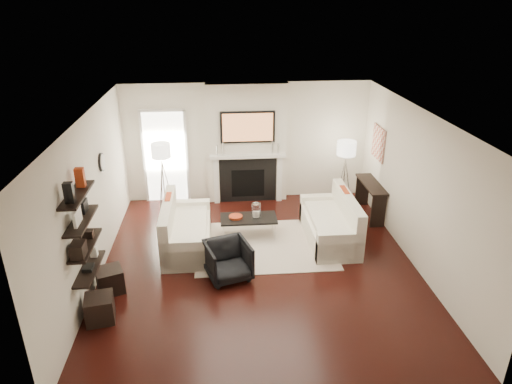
{
  "coord_description": "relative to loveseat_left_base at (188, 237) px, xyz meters",
  "views": [
    {
      "loc": [
        -0.65,
        -6.94,
        4.43
      ],
      "look_at": [
        0.0,
        0.6,
        1.15
      ],
      "focal_mm": 32.0,
      "sensor_mm": 36.0,
      "label": 1
    }
  ],
  "objects": [
    {
      "name": "door_trim_top",
      "position": [
        -0.56,
        2.23,
        1.92
      ],
      "size": [
        1.02,
        0.06,
        0.06
      ],
      "primitive_type": "cube",
      "color": "white",
      "rests_on": "wall_back"
    },
    {
      "name": "pillow_left_charcoal",
      "position": [
        -0.33,
        -0.3,
        0.51
      ],
      "size": [
        0.1,
        0.4,
        0.4
      ],
      "primitive_type": "cube",
      "color": "black",
      "rests_on": "loveseat_left_cushion"
    },
    {
      "name": "shelf_lower",
      "position": [
        -1.33,
        -1.73,
        0.89
      ],
      "size": [
        0.25,
        1.0,
        0.04
      ],
      "primitive_type": "cube",
      "color": "black",
      "rests_on": "wall_left"
    },
    {
      "name": "candlestick_l_short",
      "position": [
        0.61,
        1.97,
        1.06
      ],
      "size": [
        0.04,
        0.04,
        0.24
      ],
      "primitive_type": "cylinder",
      "color": "silver",
      "rests_on": "mantel_shelf"
    },
    {
      "name": "console_top",
      "position": [
        3.86,
        1.04,
        0.52
      ],
      "size": [
        0.35,
        1.2,
        0.04
      ],
      "primitive_type": "cube",
      "color": "black",
      "rests_on": "floor"
    },
    {
      "name": "clock_face",
      "position": [
        -1.41,
        0.17,
        1.49
      ],
      "size": [
        0.01,
        0.29,
        0.29
      ],
      "primitive_type": "cylinder",
      "rotation": [
        0.0,
        1.57,
        0.0
      ],
      "color": "white",
      "rests_on": "clock_rim"
    },
    {
      "name": "fireplace_surround",
      "position": [
        1.29,
        2.01,
        0.31
      ],
      "size": [
        1.3,
        0.02,
        1.04
      ],
      "primitive_type": "cube",
      "color": "black",
      "rests_on": "floor"
    },
    {
      "name": "mantel_shelf",
      "position": [
        1.29,
        1.96,
        0.91
      ],
      "size": [
        1.7,
        0.18,
        0.07
      ],
      "primitive_type": "cube",
      "color": "white",
      "rests_on": "chimney_breast"
    },
    {
      "name": "lamp_left_leg_b",
      "position": [
        -0.61,
        1.62,
        0.39
      ],
      "size": [
        0.14,
        0.22,
        1.23
      ],
      "primitive_type": "cylinder",
      "rotation": [
        0.18,
        0.0,
        0.52
      ],
      "color": "silver",
      "rests_on": "floor"
    },
    {
      "name": "decor_books",
      "position": [
        -1.33,
        -1.77,
        0.53
      ],
      "size": [
        0.14,
        0.2,
        0.05
      ],
      "primitive_type": "cube",
      "color": "black",
      "rests_on": "shelf_bottom"
    },
    {
      "name": "lamp_right_leg_c",
      "position": [
        3.29,
        1.24,
        0.39
      ],
      "size": [
        0.14,
        0.22,
        1.23
      ],
      "primitive_type": "cylinder",
      "rotation": [
        0.18,
        0.0,
        2.62
      ],
      "color": "silver",
      "rests_on": "floor"
    },
    {
      "name": "room_envelope",
      "position": [
        1.29,
        -0.73,
        1.14
      ],
      "size": [
        6.0,
        6.0,
        6.0
      ],
      "color": "black",
      "rests_on": "ground"
    },
    {
      "name": "mantel_pilaster_l",
      "position": [
        0.57,
        1.98,
        0.34
      ],
      "size": [
        0.12,
        0.08,
        1.1
      ],
      "primitive_type": "cube",
      "color": "white",
      "rests_on": "floor"
    },
    {
      "name": "shelf_top",
      "position": [
        -1.33,
        -1.73,
        1.69
      ],
      "size": [
        0.25,
        1.0,
        0.04
      ],
      "primitive_type": "cube",
      "color": "black",
      "rests_on": "wall_left"
    },
    {
      "name": "console_leg_s",
      "position": [
        3.86,
        1.59,
        0.14
      ],
      "size": [
        0.3,
        0.04,
        0.71
      ],
      "primitive_type": "cube",
      "color": "black",
      "rests_on": "floor"
    },
    {
      "name": "lamp_left_leg_c",
      "position": [
        -0.61,
        1.42,
        0.39
      ],
      "size": [
        0.14,
        0.22,
        1.23
      ],
      "primitive_type": "cylinder",
      "rotation": [
        0.18,
        0.0,
        2.62
      ],
      "color": "silver",
      "rests_on": "floor"
    },
    {
      "name": "loveseat_left_back",
      "position": [
        -0.33,
        0.0,
        0.32
      ],
      "size": [
        0.18,
        1.8,
        0.8
      ],
      "primitive_type": "cube",
      "color": "white",
      "rests_on": "floor"
    },
    {
      "name": "hurricane_candle",
      "position": [
        1.33,
        0.31,
        0.29
      ],
      "size": [
        0.09,
        0.09,
        0.13
      ],
      "primitive_type": "cylinder",
      "color": "white",
      "rests_on": "coffee_table"
    },
    {
      "name": "decor_magfile_a",
      "position": [
        -1.33,
        -2.02,
        1.85
      ],
      "size": [
        0.12,
        0.1,
        0.28
      ],
      "primitive_type": "cube",
      "color": "black",
      "rests_on": "shelf_top"
    },
    {
      "name": "clock_rim",
      "position": [
        -1.44,
        0.17,
        1.49
      ],
      "size": [
        0.04,
        0.34,
        0.34
      ],
      "primitive_type": "cylinder",
      "rotation": [
        0.0,
        1.57,
        0.0
      ],
      "color": "black",
      "rests_on": "wall_left"
    },
    {
      "name": "candlestick_r_short",
      "position": [
        1.97,
        1.97,
        1.06
      ],
      "size": [
        0.04,
        0.04,
        0.24
      ],
      "primitive_type": "cylinder",
      "color": "silver",
      "rests_on": "mantel_shelf"
    },
    {
      "name": "pillow_right_orange",
      "position": [
        3.08,
        0.34,
        0.52
      ],
      "size": [
        0.1,
        0.42,
        0.42
      ],
      "primitive_type": "cube",
      "color": "#AF3715",
      "rests_on": "loveseat_right_cushion"
    },
    {
      "name": "decor_wine_rack",
      "position": [
        -1.33,
        -2.05,
        1.01
      ],
      "size": [
        0.18,
        0.25,
        0.2
      ],
      "primitive_type": "cube",
      "color": "black",
      "rests_on": "shelf_lower"
    },
    {
      "name": "lamp_left_leg_a",
      "position": [
        -0.45,
        1.52,
        0.39
      ],
      "size": [
        0.25,
        0.02,
        1.23
      ],
      "primitive_type": "cylinder",
      "rotation": [
        0.18,
        0.0,
        4.71
      ],
      "color": "silver",
      "rests_on": "floor"
    },
    {
      "name": "shelf_bottom",
      "position": [
        -1.33,
        -1.73,
        0.49
      ],
      "size": [
        0.25,
        1.0,
        0.03
      ],
      "primitive_type": "cube",
      "color": "black",
      "rests_on": "wall_left"
    },
    {
      "name": "coffee_leg_sw",
      "position": [
        0.68,
        0.53,
        -0.02
      ],
      "size": [
        0.02,
        0.02,
        0.38
      ],
      "primitive_type": "cylinder",
      "color": "silver",
      "rests_on": "floor"
    },
    {
      "name": "door_trim_l",
      "position": [
        -1.04,
        2.23,
        0.84
      ],
      "size": [
        0.06,
        0.06,
        2.16
      ],
      "primitive_type": "cube",
      "color": "white",
      "rests_on": "floor"
    },
    {
      "name": "loveseat_right_arm_n",
      "position": [
        2.74,
        -0.77,
        0.09
      ],
      "size": [
        0.85,
        0.18,
        0.6
      ],
      "primitive_type": "cube",
      "color": "white",
      "rests_on": "floor"
    },
    {
      "name": "coffee_leg_se",
      "position": [
        1.68,
        0.53,
        -0.02
      ],
      "size": [
        0.02,
        0.02,
        0.38
      ],
      "primitive_type": "cylinder",
      "color": "silver",
      "rests_on": "floor"
    },
    {
      "name": "loveseat_right_cushion",
      "position": [
        2.69,
        0.04,
        0.26
      ],
      "size": [
        0.63,
        1.44,
        0.1
      ],
      "primitive_type": "cube",
      "color": "white",
      "rests_on": "loveseat_right_base"
    },
    {
      "name": "firebox",
      "position": [
        1.29,
        2.01,
        0.24
      ],
      "size": [
        0.75,
        0.02,
        0.65
      ],
      "primitive_type": "cube",
      "color": "black",
      "rests_on": "floor"
    },
    {
      "name": "pillow_left_orange",
      "position": [
        -0.33,
        0.3,
        0.52
      ],
      "size": [
        0.1,
        0.42,
        0.42
      ],
      "primitive_type": "cube",
      "color": "#AF3715",
      "rests_on": "loveseat_left_cushion"
    },
    {
      "name": "tv_screen",
      "position": [
        1.29,
        1.96,
        1.57
      ],
      "size": [
        1.1,
        0.0,
        0.62
      ],
      "primitive_type": "cube",
      "color": "#BF723F",
      "rests_on": "tv_body"
    },
    {
      "name": "hurricane_glass",
      "position": [
        1.33,
        0.31,
        0.35
      ],
      "size": [
        0.18,
        0.18,
        0.31
      ],
      "primitive_type": "cylinder",
      "color": "white",
      "rests_on": "coffee_table"
    },
    {
      "name": "lamp_right_shade",
      "position": [
        3.34,
        1.34,
        1.24
      ],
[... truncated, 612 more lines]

